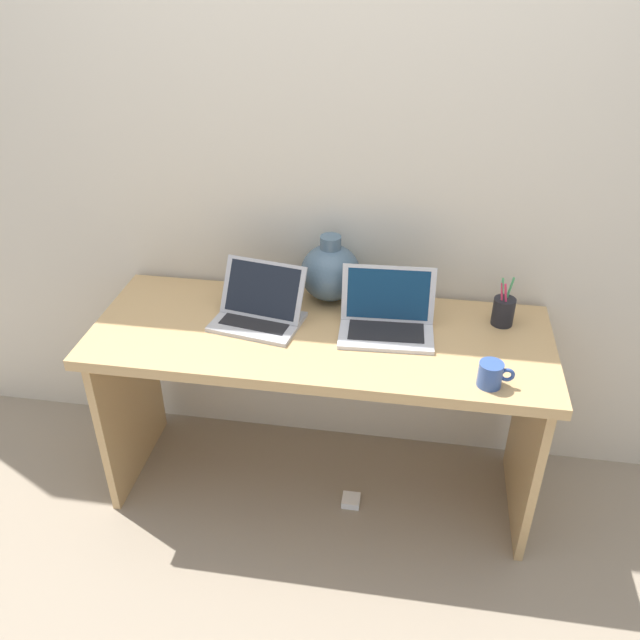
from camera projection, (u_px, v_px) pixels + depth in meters
name	position (u px, v px, depth m)	size (l,w,h in m)	color
ground_plane	(320.00, 484.00, 2.72)	(6.00, 6.00, 0.00)	gray
back_wall	(335.00, 174.00, 2.37)	(4.40, 0.04, 2.40)	beige
desk	(320.00, 367.00, 2.41)	(1.62, 0.61, 0.75)	tan
laptop_left	(260.00, 307.00, 2.37)	(0.34, 0.28, 0.20)	#B2B2B7
laptop_right	(387.00, 315.00, 2.31)	(0.34, 0.24, 0.21)	silver
green_vase	(330.00, 272.00, 2.47)	(0.22, 0.22, 0.26)	slate
coffee_mug	(491.00, 374.00, 2.04)	(0.11, 0.08, 0.08)	#335199
pen_cup	(503.00, 311.00, 2.34)	(0.08, 0.08, 0.18)	black
power_brick	(351.00, 501.00, 2.62)	(0.07, 0.07, 0.03)	white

